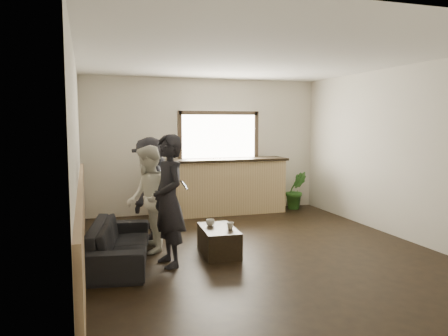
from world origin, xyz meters
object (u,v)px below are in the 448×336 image
object	(u,v)px
bar_counter	(222,183)
person_a	(169,201)
person_c	(150,188)
cup_b	(230,226)
sofa	(120,243)
coffee_table	(219,241)
potted_plant	(296,190)
cup_a	(210,222)
person_d	(156,184)
person_b	(148,199)

from	to	relation	value
bar_counter	person_a	size ratio (longest dim) A/B	1.55
person_c	person_a	bearing A→B (deg)	28.43
cup_b	person_a	size ratio (longest dim) A/B	0.06
bar_counter	sofa	xyz separation A→B (m)	(-2.29, -2.66, -0.37)
coffee_table	potted_plant	world-z (taller)	potted_plant
bar_counter	cup_b	size ratio (longest dim) A/B	25.81
sofa	person_a	world-z (taller)	person_a
sofa	cup_b	bearing A→B (deg)	-86.05
coffee_table	potted_plant	bearing A→B (deg)	45.73
cup_a	sofa	bearing A→B (deg)	-174.19
cup_a	person_a	bearing A→B (deg)	-147.38
coffee_table	person_a	bearing A→B (deg)	-160.24
sofa	person_d	size ratio (longest dim) A/B	1.17
potted_plant	person_d	xyz separation A→B (m)	(-3.18, -0.76, 0.38)
person_a	person_d	size ratio (longest dim) A/B	1.09
person_b	coffee_table	bearing A→B (deg)	66.22
person_a	sofa	bearing A→B (deg)	-127.44
sofa	person_a	distance (m)	0.92
coffee_table	person_c	size ratio (longest dim) A/B	0.52
person_a	coffee_table	bearing A→B (deg)	98.78
sofa	person_c	bearing A→B (deg)	-18.67
sofa	cup_a	distance (m)	1.33
person_b	person_d	size ratio (longest dim) A/B	0.98
bar_counter	person_c	distance (m)	2.32
cup_a	coffee_table	bearing A→B (deg)	-64.84
coffee_table	person_c	distance (m)	1.53
cup_a	potted_plant	xyz separation A→B (m)	(2.66, 2.48, -0.01)
person_a	person_b	bearing A→B (deg)	-177.33
cup_b	potted_plant	world-z (taller)	potted_plant
person_c	person_d	bearing A→B (deg)	-168.59
person_b	sofa	bearing A→B (deg)	-47.77
cup_a	potted_plant	bearing A→B (deg)	43.02
person_b	bar_counter	bearing A→B (deg)	141.61
bar_counter	person_d	world-z (taller)	bar_counter
bar_counter	coffee_table	world-z (taller)	bar_counter
sofa	cup_a	size ratio (longest dim) A/B	15.19
cup_b	person_c	bearing A→B (deg)	127.17
coffee_table	person_c	xyz separation A→B (m)	(-0.81, 1.14, 0.64)
cup_a	person_c	world-z (taller)	person_c
bar_counter	coffee_table	size ratio (longest dim) A/B	3.15
bar_counter	person_c	size ratio (longest dim) A/B	1.63
person_a	cup_a	bearing A→B (deg)	111.64
bar_counter	person_c	xyz separation A→B (m)	(-1.71, -1.56, 0.19)
cup_a	person_d	world-z (taller)	person_d
cup_a	person_b	world-z (taller)	person_b
person_d	cup_a	bearing A→B (deg)	61.38
coffee_table	person_d	size ratio (longest dim) A/B	0.54
cup_a	person_a	world-z (taller)	person_a
person_d	person_a	bearing A→B (deg)	40.06
bar_counter	sofa	world-z (taller)	bar_counter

